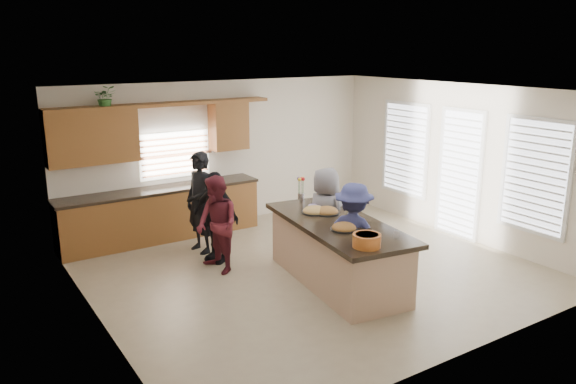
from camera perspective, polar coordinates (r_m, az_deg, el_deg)
floor at (r=8.96m, az=2.30°, el=-7.90°), size 6.50×6.50×0.00m
room_shell at (r=8.42m, az=2.43°, el=4.15°), size 6.52×6.02×2.81m
back_cabinetry at (r=10.36m, az=-13.16°, el=0.17°), size 4.08×0.66×2.46m
right_wall_glazing at (r=10.59m, az=17.22°, el=2.60°), size 0.06×4.00×2.25m
island at (r=8.37m, az=5.02°, el=-6.26°), size 1.51×2.83×0.95m
platter_front at (r=7.85m, az=5.70°, el=-3.66°), size 0.38×0.38×0.15m
platter_mid at (r=8.58m, az=3.93°, el=-2.02°), size 0.40×0.40×0.16m
platter_back at (r=8.60m, az=2.73°, el=-1.97°), size 0.40×0.40×0.16m
salad_bowl at (r=7.21m, az=8.00°, el=-4.84°), size 0.36×0.36×0.17m
clear_cup at (r=7.59m, az=10.98°, el=-4.29°), size 0.08×0.08×0.11m
plate_stack at (r=8.83m, az=2.70°, el=-1.52°), size 0.20×0.20×0.05m
flower_vase at (r=9.17m, az=1.35°, el=0.38°), size 0.14×0.14×0.41m
potted_plant at (r=9.94m, az=-18.05°, el=9.12°), size 0.42×0.38×0.40m
woman_left_back at (r=9.58m, az=-8.95°, el=-1.06°), size 0.52×0.69×1.74m
woman_left_mid at (r=8.71m, az=-7.22°, el=-3.33°), size 0.64×0.79×1.52m
woman_left_front at (r=9.15m, az=-7.36°, el=-2.51°), size 0.70×0.95×1.50m
woman_right_back at (r=8.19m, az=6.65°, el=-4.39°), size 1.03×1.15×1.55m
woman_right_front at (r=9.02m, az=3.83°, el=-2.43°), size 0.65×0.86×1.58m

